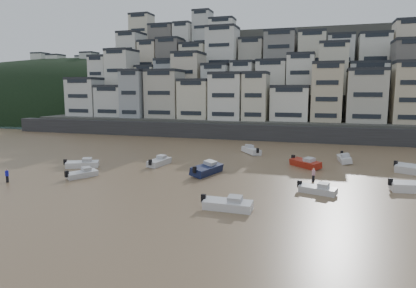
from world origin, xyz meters
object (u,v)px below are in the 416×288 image
(boat_a, at_px, (228,203))
(person_pink, at_px, (313,175))
(boat_c, at_px, (207,168))
(person_blue, at_px, (7,176))
(boat_h, at_px, (251,149))
(boat_j, at_px, (82,173))
(boat_k, at_px, (82,163))
(boat_e, at_px, (305,162))
(boat_b, at_px, (318,188))
(boat_f, at_px, (159,161))
(boat_i, at_px, (344,158))

(boat_a, xyz_separation_m, person_pink, (7.48, 13.95, 0.16))
(boat_c, height_order, person_blue, person_blue)
(boat_h, bearing_deg, boat_j, 109.85)
(boat_j, xyz_separation_m, boat_k, (-3.80, 5.30, 0.10))
(boat_j, relative_size, person_blue, 2.51)
(boat_c, xyz_separation_m, boat_e, (12.53, 8.71, -0.09))
(boat_b, bearing_deg, boat_j, -159.59)
(boat_h, bearing_deg, person_blue, 105.42)
(boat_e, bearing_deg, boat_f, -122.50)
(boat_c, distance_m, boat_i, 23.28)
(boat_e, height_order, boat_j, boat_e)
(boat_e, xyz_separation_m, boat_j, (-27.56, -15.35, -0.17))
(boat_c, bearing_deg, boat_f, 81.99)
(boat_f, xyz_separation_m, boat_i, (26.97, 10.87, -0.01))
(boat_k, bearing_deg, boat_e, -8.07)
(boat_k, relative_size, person_pink, 2.92)
(boat_j, relative_size, person_pink, 2.51)
(person_blue, bearing_deg, person_pink, 17.94)
(boat_b, relative_size, boat_c, 0.70)
(boat_b, bearing_deg, boat_h, 134.93)
(boat_i, distance_m, person_blue, 48.20)
(person_blue, bearing_deg, boat_e, 30.26)
(boat_f, distance_m, boat_i, 29.07)
(person_blue, bearing_deg, boat_b, 9.59)
(boat_h, relative_size, person_blue, 3.31)
(boat_a, relative_size, boat_j, 1.18)
(boat_a, xyz_separation_m, boat_h, (-3.77, 31.81, 0.08))
(person_blue, bearing_deg, boat_i, 32.74)
(boat_e, bearing_deg, person_blue, -105.79)
(person_pink, bearing_deg, boat_a, -118.21)
(boat_f, bearing_deg, boat_h, -32.81)
(boat_a, relative_size, boat_f, 0.96)
(boat_b, bearing_deg, boat_c, 177.68)
(boat_e, bearing_deg, person_pink, -36.83)
(boat_f, relative_size, boat_j, 1.24)
(boat_f, height_order, person_pink, person_pink)
(boat_a, bearing_deg, boat_e, 76.29)
(person_pink, bearing_deg, boat_c, -179.52)
(boat_b, xyz_separation_m, boat_k, (-33.38, 4.06, 0.09))
(boat_c, xyz_separation_m, boat_k, (-18.84, -1.33, -0.17))
(boat_a, xyz_separation_m, boat_f, (-15.17, 17.42, 0.03))
(boat_f, relative_size, person_blue, 3.11)
(boat_f, relative_size, boat_k, 1.06)
(boat_a, bearing_deg, boat_b, 47.60)
(boat_j, bearing_deg, boat_h, -7.69)
(boat_h, distance_m, boat_j, 30.32)
(boat_h, relative_size, boat_i, 1.08)
(boat_c, bearing_deg, boat_k, 108.41)
(boat_c, height_order, boat_h, boat_c)
(boat_b, relative_size, boat_e, 0.79)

